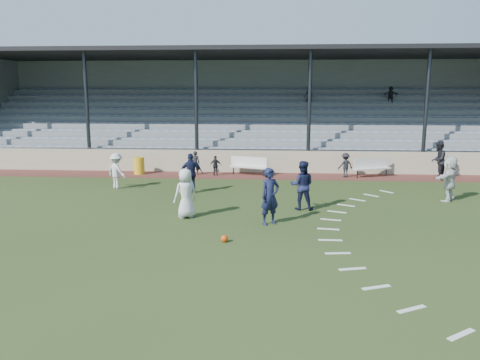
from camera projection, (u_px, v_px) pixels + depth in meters
name	position (u px, v px, depth m)	size (l,w,h in m)	color
ground	(234.00, 238.00, 13.99)	(90.00, 90.00, 0.00)	#293A17
cinder_track	(251.00, 176.00, 24.28)	(34.00, 2.00, 0.02)	#522621
retaining_wall	(252.00, 161.00, 25.20)	(34.00, 0.18, 1.20)	tan
bench_left	(249.00, 164.00, 24.33)	(2.02, 1.07, 0.95)	silver
bench_right	(372.00, 166.00, 23.87)	(2.01, 1.17, 0.95)	silver
trash_bin	(139.00, 166.00, 24.65)	(0.56, 0.56, 0.89)	gold
football	(224.00, 239.00, 13.61)	(0.21, 0.21, 0.21)	#CA400B
player_white_lead	(186.00, 193.00, 16.13)	(0.84, 0.55, 1.72)	silver
player_navy_lead	(270.00, 196.00, 15.31)	(0.69, 0.45, 1.88)	#141837
player_navy_mid	(302.00, 185.00, 17.23)	(0.89, 0.69, 1.83)	#141837
player_white_wing	(117.00, 171.00, 20.98)	(1.04, 0.60, 1.61)	silver
player_navy_wing	(191.00, 173.00, 20.08)	(1.01, 0.42, 1.72)	#141837
player_white_back	(450.00, 178.00, 18.60)	(1.70, 0.54, 1.83)	silver
official	(438.00, 160.00, 23.27)	(0.91, 0.71, 1.88)	black
sub_left_near	(195.00, 163.00, 24.42)	(0.46, 0.30, 1.26)	black
sub_left_far	(216.00, 166.00, 24.24)	(0.60, 0.25, 1.03)	black
sub_right	(345.00, 165.00, 23.72)	(0.80, 0.46, 1.24)	black
grandstand	(256.00, 125.00, 29.51)	(34.60, 9.00, 6.61)	gray
penalty_arc	(374.00, 241.00, 13.70)	(3.89, 14.63, 0.01)	silver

